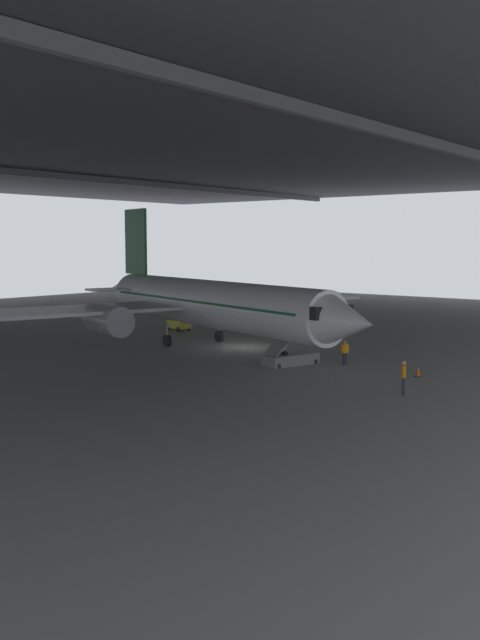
# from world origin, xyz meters

# --- Properties ---
(ground_plane) EXTENTS (110.00, 110.00, 0.00)m
(ground_plane) POSITION_xyz_m (0.00, 0.00, 0.00)
(ground_plane) COLOR gray
(hangar_structure) EXTENTS (121.00, 99.00, 16.42)m
(hangar_structure) POSITION_xyz_m (-0.12, 13.78, 15.78)
(hangar_structure) COLOR #4C4F54
(hangar_structure) RESTS_ON ground_plane
(airplane_main) EXTENTS (32.67, 33.09, 10.67)m
(airplane_main) POSITION_xyz_m (-1.42, 2.06, 3.30)
(airplane_main) COLOR white
(airplane_main) RESTS_ON ground_plane
(boarding_stairs) EXTENTS (4.26, 2.48, 4.49)m
(boarding_stairs) POSITION_xyz_m (-3.55, -7.08, 0.72)
(boarding_stairs) COLOR slate
(boarding_stairs) RESTS_ON ground_plane
(crew_worker_near_nose) EXTENTS (0.51, 0.35, 1.77)m
(crew_worker_near_nose) POSITION_xyz_m (-7.31, -16.69, 1.02)
(crew_worker_near_nose) COLOR #232838
(crew_worker_near_nose) RESTS_ON ground_plane
(crew_worker_by_stairs) EXTENTS (0.48, 0.38, 1.59)m
(crew_worker_by_stairs) POSITION_xyz_m (-1.70, -9.93, 0.90)
(crew_worker_by_stairs) COLOR #232838
(crew_worker_by_stairs) RESTS_ON ground_plane
(traffic_cone_orange) EXTENTS (0.36, 0.36, 0.60)m
(traffic_cone_orange) POSITION_xyz_m (-2.27, -15.18, 0.29)
(traffic_cone_orange) COLOR black
(traffic_cone_orange) RESTS_ON ground_plane
(baggage_tug) EXTENTS (1.61, 2.37, 0.90)m
(baggage_tug) POSITION_xyz_m (4.55, 10.76, 0.53)
(baggage_tug) COLOR yellow
(baggage_tug) RESTS_ON ground_plane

